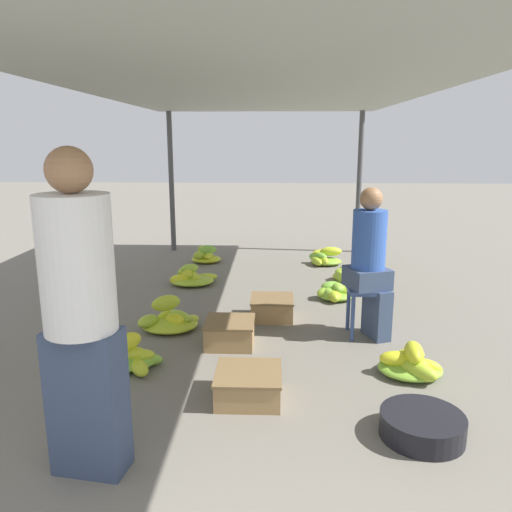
{
  "coord_description": "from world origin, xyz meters",
  "views": [
    {
      "loc": [
        0.16,
        -1.5,
        1.75
      ],
      "look_at": [
        0.0,
        2.73,
        0.77
      ],
      "focal_mm": 35.0,
      "sensor_mm": 36.0,
      "label": 1
    }
  ],
  "objects_px": {
    "banana_pile_left_2": "(206,255)",
    "banana_pile_right_3": "(411,364)",
    "banana_pile_right_0": "(334,293)",
    "banana_pile_right_2": "(345,275)",
    "banana_pile_right_1": "(324,258)",
    "crate_near": "(248,385)",
    "vendor_seated": "(370,260)",
    "crate_mid": "(230,332)",
    "banana_pile_left_3": "(170,320)",
    "banana_pile_left_1": "(130,356)",
    "banana_pile_left_0": "(191,277)",
    "basin_black": "(422,426)",
    "crate_far": "(272,308)",
    "vendor_foreground": "(81,313)",
    "stool": "(366,297)"
  },
  "relations": [
    {
      "from": "banana_pile_left_2",
      "to": "banana_pile_right_3",
      "type": "height_order",
      "value": "banana_pile_left_2"
    },
    {
      "from": "vendor_foreground",
      "to": "banana_pile_right_3",
      "type": "height_order",
      "value": "vendor_foreground"
    },
    {
      "from": "basin_black",
      "to": "crate_near",
      "type": "xyz_separation_m",
      "value": [
        -1.07,
        0.43,
        0.03
      ]
    },
    {
      "from": "crate_far",
      "to": "banana_pile_right_0",
      "type": "bearing_deg",
      "value": 41.93
    },
    {
      "from": "banana_pile_left_2",
      "to": "crate_far",
      "type": "height_order",
      "value": "banana_pile_left_2"
    },
    {
      "from": "banana_pile_left_3",
      "to": "basin_black",
      "type": "bearing_deg",
      "value": -42.19
    },
    {
      "from": "vendor_seated",
      "to": "banana_pile_right_2",
      "type": "xyz_separation_m",
      "value": [
        0.06,
        1.86,
        -0.64
      ]
    },
    {
      "from": "banana_pile_left_0",
      "to": "banana_pile_left_1",
      "type": "bearing_deg",
      "value": -92.17
    },
    {
      "from": "banana_pile_right_3",
      "to": "banana_pile_right_2",
      "type": "bearing_deg",
      "value": 93.13
    },
    {
      "from": "basin_black",
      "to": "banana_pile_right_1",
      "type": "bearing_deg",
      "value": 92.35
    },
    {
      "from": "banana_pile_left_3",
      "to": "crate_far",
      "type": "bearing_deg",
      "value": 19.31
    },
    {
      "from": "vendor_foreground",
      "to": "banana_pile_right_1",
      "type": "relative_size",
      "value": 3.47
    },
    {
      "from": "banana_pile_left_3",
      "to": "banana_pile_right_2",
      "type": "bearing_deg",
      "value": 42.92
    },
    {
      "from": "crate_near",
      "to": "banana_pile_right_1",
      "type": "bearing_deg",
      "value": 77.04
    },
    {
      "from": "banana_pile_left_0",
      "to": "crate_near",
      "type": "relative_size",
      "value": 1.29
    },
    {
      "from": "vendor_seated",
      "to": "banana_pile_right_2",
      "type": "height_order",
      "value": "vendor_seated"
    },
    {
      "from": "banana_pile_left_0",
      "to": "banana_pile_left_2",
      "type": "distance_m",
      "value": 1.12
    },
    {
      "from": "banana_pile_left_3",
      "to": "crate_near",
      "type": "xyz_separation_m",
      "value": [
        0.81,
        -1.28,
        0.01
      ]
    },
    {
      "from": "banana_pile_left_2",
      "to": "banana_pile_left_3",
      "type": "relative_size",
      "value": 0.72
    },
    {
      "from": "stool",
      "to": "banana_pile_right_1",
      "type": "height_order",
      "value": "stool"
    },
    {
      "from": "banana_pile_left_2",
      "to": "vendor_seated",
      "type": "bearing_deg",
      "value": -56.04
    },
    {
      "from": "basin_black",
      "to": "banana_pile_left_3",
      "type": "xyz_separation_m",
      "value": [
        -1.89,
        1.71,
        0.02
      ]
    },
    {
      "from": "vendor_seated",
      "to": "banana_pile_left_3",
      "type": "distance_m",
      "value": 1.95
    },
    {
      "from": "banana_pile_left_1",
      "to": "banana_pile_right_0",
      "type": "bearing_deg",
      "value": 44.76
    },
    {
      "from": "stool",
      "to": "crate_near",
      "type": "xyz_separation_m",
      "value": [
        -1.01,
        -1.19,
        -0.27
      ]
    },
    {
      "from": "banana_pile_right_1",
      "to": "crate_near",
      "type": "xyz_separation_m",
      "value": [
        -0.9,
        -3.89,
        0.01
      ]
    },
    {
      "from": "banana_pile_right_3",
      "to": "banana_pile_right_0",
      "type": "bearing_deg",
      "value": 101.42
    },
    {
      "from": "vendor_seated",
      "to": "banana_pile_left_1",
      "type": "relative_size",
      "value": 2.39
    },
    {
      "from": "banana_pile_right_2",
      "to": "banana_pile_right_3",
      "type": "bearing_deg",
      "value": -86.87
    },
    {
      "from": "vendor_foreground",
      "to": "crate_near",
      "type": "bearing_deg",
      "value": 44.43
    },
    {
      "from": "stool",
      "to": "crate_near",
      "type": "height_order",
      "value": "stool"
    },
    {
      "from": "banana_pile_left_3",
      "to": "crate_mid",
      "type": "distance_m",
      "value": 0.69
    },
    {
      "from": "banana_pile_right_3",
      "to": "banana_pile_left_0",
      "type": "bearing_deg",
      "value": 130.86
    },
    {
      "from": "basin_black",
      "to": "banana_pile_right_1",
      "type": "xyz_separation_m",
      "value": [
        -0.18,
        4.32,
        0.02
      ]
    },
    {
      "from": "basin_black",
      "to": "crate_mid",
      "type": "xyz_separation_m",
      "value": [
        -1.28,
        1.36,
        0.04
      ]
    },
    {
      "from": "banana_pile_right_0",
      "to": "banana_pile_right_2",
      "type": "relative_size",
      "value": 1.29
    },
    {
      "from": "vendor_foreground",
      "to": "banana_pile_left_0",
      "type": "bearing_deg",
      "value": 90.9
    },
    {
      "from": "banana_pile_left_1",
      "to": "banana_pile_left_0",
      "type": "bearing_deg",
      "value": 87.83
    },
    {
      "from": "vendor_seated",
      "to": "banana_pile_left_2",
      "type": "xyz_separation_m",
      "value": [
        -1.86,
        2.76,
        -0.6
      ]
    },
    {
      "from": "banana_pile_right_0",
      "to": "banana_pile_right_2",
      "type": "distance_m",
      "value": 0.83
    },
    {
      "from": "banana_pile_left_3",
      "to": "crate_mid",
      "type": "relative_size",
      "value": 1.39
    },
    {
      "from": "banana_pile_left_3",
      "to": "crate_near",
      "type": "distance_m",
      "value": 1.52
    },
    {
      "from": "vendor_seated",
      "to": "crate_mid",
      "type": "distance_m",
      "value": 1.4
    },
    {
      "from": "banana_pile_left_0",
      "to": "banana_pile_left_1",
      "type": "distance_m",
      "value": 2.38
    },
    {
      "from": "banana_pile_left_1",
      "to": "banana_pile_right_1",
      "type": "bearing_deg",
      "value": 61.69
    },
    {
      "from": "vendor_foreground",
      "to": "banana_pile_right_0",
      "type": "relative_size",
      "value": 3.39
    },
    {
      "from": "crate_mid",
      "to": "banana_pile_right_3",
      "type": "bearing_deg",
      "value": -20.12
    },
    {
      "from": "banana_pile_left_3",
      "to": "crate_mid",
      "type": "xyz_separation_m",
      "value": [
        0.6,
        -0.35,
        0.02
      ]
    },
    {
      "from": "vendor_foreground",
      "to": "crate_near",
      "type": "height_order",
      "value": "vendor_foreground"
    },
    {
      "from": "vendor_foreground",
      "to": "banana_pile_left_2",
      "type": "relative_size",
      "value": 4.03
    }
  ]
}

